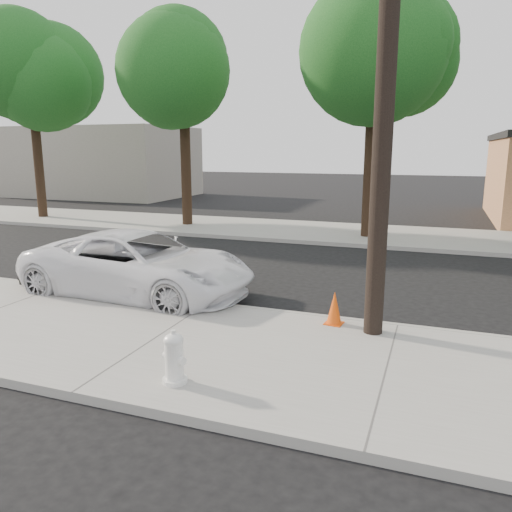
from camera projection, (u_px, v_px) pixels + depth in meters
name	position (u px, v px, depth m)	size (l,w,h in m)	color
ground	(245.00, 285.00, 12.88)	(120.00, 120.00, 0.00)	black
near_sidewalk	(156.00, 341.00, 8.92)	(90.00, 4.40, 0.15)	gray
far_sidewalk	(320.00, 232.00, 20.66)	(90.00, 5.00, 0.15)	gray
curb_near	(209.00, 306.00, 10.94)	(90.00, 0.12, 0.16)	#9E9B93
building_far	(95.00, 162.00, 37.48)	(14.00, 8.00, 5.00)	gray
utility_pole	(386.00, 71.00, 8.20)	(1.40, 0.34, 9.00)	black
tree_a	(32.00, 82.00, 23.39)	(4.65, 4.50, 9.00)	black
tree_b	(186.00, 83.00, 20.95)	(4.34, 4.20, 8.45)	black
tree_c	(381.00, 49.00, 17.69)	(4.96, 4.80, 9.55)	black
police_cruiser	(138.00, 264.00, 11.77)	(2.56, 5.56, 1.55)	white
fire_hydrant	(174.00, 359.00, 7.11)	(0.40, 0.36, 0.74)	white
traffic_cone	(334.00, 308.00, 9.53)	(0.37, 0.37, 0.64)	#F4510C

